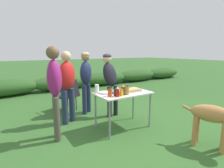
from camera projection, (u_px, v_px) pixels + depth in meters
ground_plane at (123, 127)px, 3.64m from camera, size 60.00×60.00×0.00m
shrub_hedge at (61, 82)px, 7.14m from camera, size 14.40×0.90×0.59m
folding_table at (123, 96)px, 3.51m from camera, size 1.10×0.64×0.74m
food_tray at (132, 90)px, 3.61m from camera, size 0.37×0.24×0.06m
plate_stack at (105, 93)px, 3.42m from camera, size 0.23×0.23×0.03m
mixing_bowl at (117, 91)px, 3.45m from camera, size 0.24×0.24×0.08m
paper_cup_stack at (97, 89)px, 3.42m from camera, size 0.08×0.08×0.17m
mustard_bottle at (121, 92)px, 3.22m from camera, size 0.06×0.06×0.15m
beer_bottle at (123, 90)px, 3.31m from camera, size 0.08×0.08×0.20m
hot_sauce_bottle at (110, 92)px, 3.19m from camera, size 0.08×0.08×0.19m
bbq_sauce_bottle at (115, 92)px, 3.23m from camera, size 0.06×0.06×0.17m
ketchup_bottle at (118, 92)px, 3.17m from camera, size 0.06×0.06×0.19m
spice_jar at (127, 90)px, 3.32m from camera, size 0.07×0.07×0.19m
standing_person_in_navy_coat at (110, 77)px, 4.19m from camera, size 0.37×0.47×1.50m
standing_person_with_beanie at (55, 84)px, 2.99m from camera, size 0.33×0.39×1.64m
standing_person_in_olive_jacket at (86, 76)px, 4.31m from camera, size 0.43×0.40×1.54m
standing_person_in_dark_puffer at (67, 81)px, 3.71m from camera, size 0.47×0.42×1.56m
dog at (215, 117)px, 2.76m from camera, size 0.48×0.95×0.78m
camp_chair_green_behind_table at (67, 94)px, 4.55m from camera, size 0.60×0.69×0.83m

